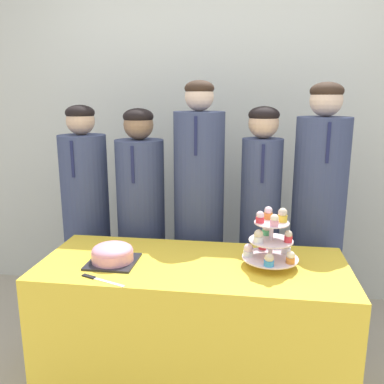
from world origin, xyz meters
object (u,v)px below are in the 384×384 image
at_px(student_0, 87,228).
at_px(cupcake_stand, 271,240).
at_px(student_4, 317,229).
at_px(student_1, 142,232).
at_px(student_3, 259,233).
at_px(cake_knife, 96,279).
at_px(round_cake, 113,253).
at_px(student_2, 199,223).

bearing_deg(student_0, cupcake_stand, -25.49).
bearing_deg(student_4, student_0, -180.00).
distance_m(student_1, student_4, 1.09).
relative_size(student_0, student_3, 1.00).
xyz_separation_m(cupcake_stand, student_1, (-0.79, 0.55, -0.18)).
xyz_separation_m(cake_knife, student_4, (1.08, 0.81, 0.02)).
xyz_separation_m(round_cake, cupcake_stand, (0.76, 0.07, 0.09)).
bearing_deg(student_3, cupcake_stand, -85.95).
bearing_deg(round_cake, student_4, 30.21).
relative_size(cake_knife, student_3, 0.15).
xyz_separation_m(cake_knife, cupcake_stand, (0.78, 0.26, 0.13)).
relative_size(cupcake_stand, student_3, 0.19).
bearing_deg(student_4, cake_knife, -143.09).
height_order(student_2, student_4, student_2).
xyz_separation_m(round_cake, student_1, (-0.02, 0.62, -0.10)).
height_order(cupcake_stand, student_3, student_3).
bearing_deg(student_3, student_2, 180.00).
height_order(student_1, student_2, student_2).
bearing_deg(student_3, round_cake, -139.43).
relative_size(cupcake_stand, student_2, 0.17).
distance_m(student_2, student_3, 0.38).
relative_size(round_cake, student_4, 0.14).
bearing_deg(student_3, student_1, 180.00).
xyz_separation_m(round_cake, student_0, (-0.39, 0.62, -0.09)).
height_order(cupcake_stand, student_2, student_2).
distance_m(cake_knife, student_1, 0.81).
xyz_separation_m(round_cake, student_3, (0.72, 0.62, -0.07)).
bearing_deg(cake_knife, student_2, 86.86).
bearing_deg(student_2, round_cake, -119.31).
bearing_deg(student_0, round_cake, -57.72).
bearing_deg(student_3, student_0, 180.00).
distance_m(cake_knife, cupcake_stand, 0.83).
relative_size(student_3, student_4, 0.92).
relative_size(cake_knife, student_0, 0.15).
bearing_deg(round_cake, student_3, 40.57).
bearing_deg(student_2, student_0, -180.00).
height_order(cupcake_stand, student_0, student_0).
bearing_deg(student_4, round_cake, -149.79).
bearing_deg(student_4, cupcake_stand, -118.71).
bearing_deg(round_cake, student_1, 92.15).
distance_m(round_cake, cake_knife, 0.20).
relative_size(cake_knife, student_1, 0.15).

